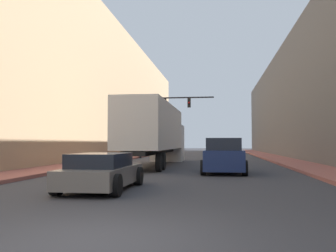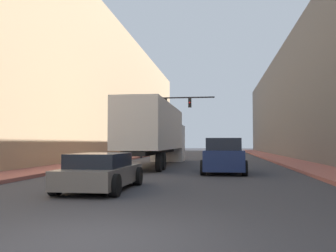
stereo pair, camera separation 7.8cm
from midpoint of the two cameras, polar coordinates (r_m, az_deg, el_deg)
ground_plane at (r=5.94m, az=-11.58°, el=-17.05°), size 200.00×200.00×0.00m
sidewalk_right at (r=35.82m, az=16.33°, el=-4.75°), size 2.45×80.00×0.15m
sidewalk_left at (r=36.57m, az=-6.25°, el=-4.79°), size 2.45×80.00×0.15m
building_right at (r=36.89m, az=22.74°, el=4.28°), size 6.00×80.00×11.54m
building_left at (r=38.21m, az=-12.38°, el=5.76°), size 6.00×80.00×14.00m
semi_truck at (r=25.01m, az=-1.68°, el=-0.92°), size 2.52×13.75×3.87m
sedan_car at (r=12.12m, az=-9.99°, el=-6.90°), size 1.97×4.20×1.16m
suv_car at (r=18.87m, az=8.55°, el=-4.59°), size 2.12×4.54×1.72m
traffic_signal_gantry at (r=36.35m, az=-1.27°, el=1.86°), size 7.22×0.35×6.16m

